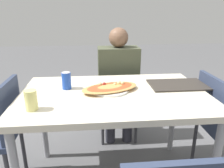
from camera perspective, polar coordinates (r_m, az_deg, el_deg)
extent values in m
cube|color=beige|center=(1.54, 0.48, -2.96)|extent=(1.30, 0.84, 0.04)
cylinder|color=#99999E|center=(2.07, -17.51, -9.48)|extent=(0.05, 0.05, 0.73)
cylinder|color=#99999E|center=(2.15, 15.60, -8.16)|extent=(0.05, 0.05, 0.73)
cube|color=#2D3851|center=(2.28, 1.48, -3.39)|extent=(0.40, 0.40, 0.04)
cube|color=#2D3851|center=(2.39, 1.00, 3.05)|extent=(0.38, 0.03, 0.39)
cylinder|color=#38383D|center=(2.26, 6.29, -10.39)|extent=(0.03, 0.03, 0.43)
cylinder|color=#38383D|center=(2.22, -2.49, -10.84)|extent=(0.03, 0.03, 0.43)
cylinder|color=#38383D|center=(2.56, 4.80, -6.68)|extent=(0.03, 0.03, 0.43)
cylinder|color=#38383D|center=(2.52, -2.89, -7.01)|extent=(0.03, 0.03, 0.43)
cube|color=#2D3851|center=(1.69, -25.11, -5.79)|extent=(0.03, 0.38, 0.39)
cylinder|color=#38383D|center=(2.05, -22.15, -15.32)|extent=(0.03, 0.03, 0.43)
cube|color=#2D3851|center=(1.79, 24.29, -4.25)|extent=(0.03, 0.38, 0.39)
cylinder|color=#38383D|center=(2.13, 20.77, -13.61)|extent=(0.03, 0.03, 0.43)
cylinder|color=#38383D|center=(1.89, 25.34, -18.88)|extent=(0.03, 0.03, 0.43)
cylinder|color=#2D2D38|center=(2.28, 4.03, -9.47)|extent=(0.10, 0.10, 0.47)
cylinder|color=#2D2D38|center=(2.26, -0.48, -9.69)|extent=(0.10, 0.10, 0.47)
cube|color=#474C38|center=(2.17, 1.63, 2.98)|extent=(0.39, 0.23, 0.50)
sphere|color=brown|center=(2.10, 1.72, 12.06)|extent=(0.18, 0.18, 0.18)
cylinder|color=white|center=(1.56, -0.53, -1.52)|extent=(0.27, 0.27, 0.01)
ellipsoid|color=tan|center=(1.56, -0.53, -0.93)|extent=(0.46, 0.34, 0.02)
ellipsoid|color=#C14C28|center=(1.55, -0.53, -0.72)|extent=(0.38, 0.28, 0.01)
sphere|color=maroon|center=(1.59, -2.05, 0.04)|extent=(0.02, 0.02, 0.02)
sphere|color=beige|center=(1.59, 0.76, -0.05)|extent=(0.02, 0.02, 0.02)
sphere|color=beige|center=(1.61, 2.76, 0.24)|extent=(0.03, 0.03, 0.03)
sphere|color=beige|center=(1.58, -3.21, -0.03)|extent=(0.03, 0.03, 0.03)
sphere|color=beige|center=(1.61, 1.82, 0.34)|extent=(0.03, 0.03, 0.03)
cylinder|color=#1E47B2|center=(1.62, -11.81, 0.82)|extent=(0.07, 0.07, 0.12)
cylinder|color=silver|center=(1.60, -11.96, 2.95)|extent=(0.06, 0.06, 0.00)
cylinder|color=#E0DB7F|center=(1.33, -20.38, -4.01)|extent=(0.07, 0.07, 0.12)
cube|color=#332D28|center=(1.74, 16.81, -0.19)|extent=(0.43, 0.27, 0.01)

